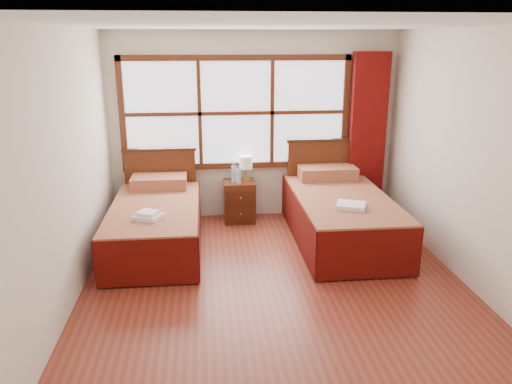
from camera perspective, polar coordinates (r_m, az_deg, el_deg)
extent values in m
plane|color=maroon|center=(5.33, 2.22, -10.61)|extent=(4.50, 4.50, 0.00)
plane|color=white|center=(4.72, 2.60, 18.55)|extent=(4.50, 4.50, 0.00)
plane|color=silver|center=(7.06, -0.25, 7.47)|extent=(4.00, 0.00, 4.00)
plane|color=silver|center=(4.99, -20.98, 2.29)|extent=(0.00, 4.50, 4.50)
plane|color=silver|center=(5.52, 23.45, 3.34)|extent=(0.00, 4.50, 4.50)
cube|color=white|center=(6.98, -2.29, 9.01)|extent=(3.00, 0.02, 1.40)
cube|color=#522411|center=(7.10, -2.21, 3.06)|extent=(3.16, 0.06, 0.08)
cube|color=#522411|center=(6.89, -2.36, 15.09)|extent=(3.16, 0.06, 0.08)
cube|color=#522411|center=(7.03, -15.06, 8.51)|extent=(0.08, 0.06, 1.56)
cube|color=#522411|center=(7.22, 10.16, 9.03)|extent=(0.08, 0.06, 1.56)
cube|color=#522411|center=(6.94, -6.46, 8.88)|extent=(0.05, 0.05, 1.40)
cube|color=#522411|center=(7.01, 1.85, 9.05)|extent=(0.05, 0.05, 1.40)
cube|color=#522411|center=(6.96, -2.28, 8.99)|extent=(3.00, 0.05, 0.05)
cube|color=#6B0C0A|center=(7.28, 12.58, 6.32)|extent=(0.50, 0.16, 2.30)
cube|color=#3C1D0C|center=(6.28, -11.30, -5.00)|extent=(0.93, 1.87, 0.30)
cube|color=maroon|center=(6.18, -11.45, -2.60)|extent=(1.04, 2.07, 0.25)
cube|color=#5B0E09|center=(6.31, -16.10, -4.02)|extent=(0.03, 2.07, 0.52)
cube|color=#5B0E09|center=(6.21, -6.56, -3.79)|extent=(0.03, 2.07, 0.52)
cube|color=#5B0E09|center=(5.29, -12.33, -7.89)|extent=(1.04, 0.03, 0.52)
cube|color=maroon|center=(6.83, -11.00, 1.15)|extent=(0.73, 0.43, 0.16)
cube|color=#522411|center=(7.12, -10.78, 0.70)|extent=(0.97, 0.06, 1.01)
cube|color=#3C1D0C|center=(6.99, -11.01, 4.77)|extent=(1.01, 0.08, 0.04)
cube|color=#3C1D0C|center=(6.47, 9.62, -4.12)|extent=(1.01, 2.02, 0.33)
cube|color=maroon|center=(6.37, 9.75, -1.58)|extent=(1.13, 2.24, 0.27)
cube|color=#5B0E09|center=(6.30, 4.72, -3.21)|extent=(0.03, 2.24, 0.56)
cube|color=#5B0E09|center=(6.59, 14.41, -2.76)|extent=(0.03, 2.24, 0.56)
cube|color=#5B0E09|center=(5.44, 12.78, -6.97)|extent=(1.13, 0.03, 0.56)
cube|color=maroon|center=(7.06, 8.10, 2.25)|extent=(0.79, 0.46, 0.18)
cube|color=#522411|center=(7.28, 7.69, 1.56)|extent=(1.05, 0.06, 1.10)
cube|color=#3C1D0C|center=(7.15, 7.87, 5.88)|extent=(1.10, 0.08, 0.04)
cube|color=#522411|center=(7.04, -1.90, -1.05)|extent=(0.43, 0.39, 0.58)
cube|color=#3C1D0C|center=(6.88, -1.77, -2.49)|extent=(0.38, 0.02, 0.17)
cube|color=#3C1D0C|center=(6.81, -1.79, -0.66)|extent=(0.38, 0.02, 0.17)
sphere|color=olive|center=(6.86, -1.76, -2.54)|extent=(0.03, 0.03, 0.03)
sphere|color=olive|center=(6.79, -1.77, -0.70)|extent=(0.03, 0.03, 0.03)
cube|color=white|center=(5.71, -12.21, -2.76)|extent=(0.36, 0.34, 0.04)
cube|color=white|center=(5.69, -12.24, -2.36)|extent=(0.27, 0.26, 0.04)
cube|color=white|center=(5.89, 10.81, -1.53)|extent=(0.41, 0.38, 0.05)
cylinder|color=gold|center=(7.00, -1.16, 1.43)|extent=(0.11, 0.11, 0.02)
cylinder|color=gold|center=(6.98, -1.16, 2.10)|extent=(0.02, 0.02, 0.15)
cylinder|color=silver|center=(6.94, -1.17, 3.41)|extent=(0.18, 0.18, 0.18)
cylinder|color=#ACC6DD|center=(6.91, -2.54, 2.07)|extent=(0.07, 0.07, 0.23)
cylinder|color=blue|center=(6.87, -2.55, 3.11)|extent=(0.03, 0.03, 0.03)
cylinder|color=#ACC6DD|center=(6.83, -1.99, 1.86)|extent=(0.06, 0.06, 0.21)
cylinder|color=blue|center=(6.80, -2.00, 2.85)|extent=(0.03, 0.03, 0.03)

